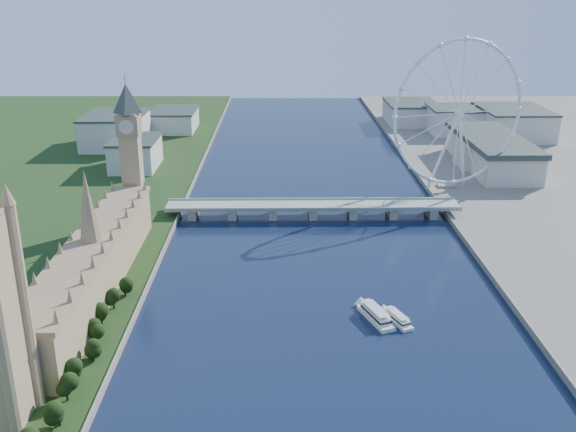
{
  "coord_description": "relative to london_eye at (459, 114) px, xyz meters",
  "views": [
    {
      "loc": [
        -24.49,
        -156.85,
        163.92
      ],
      "look_at": [
        -19.81,
        210.0,
        32.5
      ],
      "focal_mm": 40.0,
      "sensor_mm": 36.0,
      "label": 1
    }
  ],
  "objects": [
    {
      "name": "tour_boat_near",
      "position": [
        -84.1,
        -218.3,
        -67.52
      ],
      "size": [
        15.65,
        25.8,
        5.54
      ],
      "primitive_type": null,
      "rotation": [
        0.0,
        0.0,
        0.4
      ],
      "color": "white",
      "rests_on": "ground"
    },
    {
      "name": "london_eye",
      "position": [
        0.0,
        0.0,
        0.0
      ],
      "size": [
        113.6,
        39.12,
        124.3
      ],
      "color": "silver",
      "rests_on": "ground"
    },
    {
      "name": "westminster_bridge",
      "position": [
        -119.98,
        -55.08,
        -60.89
      ],
      "size": [
        220.0,
        22.0,
        9.5
      ],
      "color": "gray",
      "rests_on": "ground"
    },
    {
      "name": "county_hall",
      "position": [
        55.02,
        74.92,
        -67.52
      ],
      "size": [
        54.0,
        144.0,
        35.0
      ],
      "primitive_type": null,
      "color": "beige",
      "rests_on": "ground"
    },
    {
      "name": "parliament_range",
      "position": [
        -247.98,
        -185.08,
        -49.04
      ],
      "size": [
        24.0,
        200.0,
        70.0
      ],
      "color": "tan",
      "rests_on": "ground"
    },
    {
      "name": "big_ben",
      "position": [
        -247.98,
        -77.08,
        -0.95
      ],
      "size": [
        20.02,
        20.02,
        110.0
      ],
      "color": "tan",
      "rests_on": "ground"
    },
    {
      "name": "city_skyline",
      "position": [
        -80.75,
        205.0,
        -50.56
      ],
      "size": [
        505.0,
        280.0,
        32.0
      ],
      "color": "beige",
      "rests_on": "ground"
    },
    {
      "name": "tour_boat_far",
      "position": [
        -94.93,
        -215.73,
        -67.52
      ],
      "size": [
        18.54,
        32.77,
        7.07
      ],
      "primitive_type": null,
      "rotation": [
        0.0,
        0.0,
        0.35
      ],
      "color": "silver",
      "rests_on": "ground"
    },
    {
      "name": "tree_row",
      "position": [
        -232.98,
        -289.08,
        -59.07
      ],
      "size": [
        7.5,
        199.5,
        18.38
      ],
      "color": "black",
      "rests_on": "ground"
    }
  ]
}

